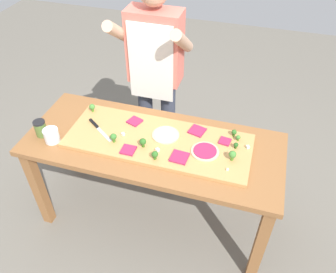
# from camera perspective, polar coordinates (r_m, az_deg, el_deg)

# --- Properties ---
(ground_plane) EXTENTS (8.00, 8.00, 0.00)m
(ground_plane) POSITION_cam_1_polar(r_m,az_deg,el_deg) (2.88, -2.08, -12.81)
(ground_plane) COLOR #6B665B
(prep_table) EXTENTS (1.73, 0.71, 0.80)m
(prep_table) POSITION_cam_1_polar(r_m,az_deg,el_deg) (2.35, -2.48, -3.00)
(prep_table) COLOR brown
(prep_table) RESTS_ON ground
(cutting_board) EXTENTS (1.23, 0.47, 0.02)m
(cutting_board) POSITION_cam_1_polar(r_m,az_deg,el_deg) (2.27, -1.64, -0.72)
(cutting_board) COLOR tan
(cutting_board) RESTS_ON prep_table
(chefs_knife) EXTENTS (0.24, 0.18, 0.02)m
(chefs_knife) POSITION_cam_1_polar(r_m,az_deg,el_deg) (2.40, -11.81, 1.60)
(chefs_knife) COLOR #B7BABF
(chefs_knife) RESTS_ON cutting_board
(pizza_whole_beet_magenta) EXTENTS (0.18, 0.18, 0.02)m
(pizza_whole_beet_magenta) POSITION_cam_1_polar(r_m,az_deg,el_deg) (2.18, 6.22, -2.48)
(pizza_whole_beet_magenta) COLOR beige
(pizza_whole_beet_magenta) RESTS_ON cutting_board
(pizza_whole_white_garlic) EXTENTS (0.18, 0.18, 0.02)m
(pizza_whole_white_garlic) POSITION_cam_1_polar(r_m,az_deg,el_deg) (2.28, -0.40, 0.29)
(pizza_whole_white_garlic) COLOR beige
(pizza_whole_white_garlic) RESTS_ON cutting_board
(pizza_slice_far_left) EXTENTS (0.09, 0.09, 0.01)m
(pizza_slice_far_left) POSITION_cam_1_polar(r_m,az_deg,el_deg) (2.19, -6.68, -2.25)
(pizza_slice_far_left) COLOR #9E234C
(pizza_slice_far_left) RESTS_ON cutting_board
(pizza_slice_far_right) EXTENTS (0.08, 0.08, 0.01)m
(pizza_slice_far_right) POSITION_cam_1_polar(r_m,az_deg,el_deg) (2.27, 9.53, -0.79)
(pizza_slice_far_right) COLOR #9E234C
(pizza_slice_far_right) RESTS_ON cutting_board
(pizza_slice_center) EXTENTS (0.12, 0.12, 0.01)m
(pizza_slice_center) POSITION_cam_1_polar(r_m,az_deg,el_deg) (2.33, 4.92, 0.97)
(pizza_slice_center) COLOR #9E234C
(pizza_slice_center) RESTS_ON cutting_board
(pizza_slice_near_right) EXTENTS (0.11, 0.11, 0.01)m
(pizza_slice_near_right) POSITION_cam_1_polar(r_m,az_deg,el_deg) (2.13, 1.93, -3.48)
(pizza_slice_near_right) COLOR #9E234C
(pizza_slice_near_right) RESTS_ON cutting_board
(pizza_slice_near_left) EXTENTS (0.11, 0.11, 0.01)m
(pizza_slice_near_left) POSITION_cam_1_polar(r_m,az_deg,el_deg) (2.41, -5.60, 2.56)
(pizza_slice_near_left) COLOR #9E234C
(pizza_slice_near_left) RESTS_ON cutting_board
(broccoli_floret_back_right) EXTENTS (0.04, 0.04, 0.06)m
(broccoli_floret_back_right) POSITION_cam_1_polar(r_m,az_deg,el_deg) (2.19, -4.23, -0.92)
(broccoli_floret_back_right) COLOR #366618
(broccoli_floret_back_right) RESTS_ON cutting_board
(broccoli_floret_back_left) EXTENTS (0.03, 0.03, 0.05)m
(broccoli_floret_back_left) POSITION_cam_1_polar(r_m,az_deg,el_deg) (2.31, 11.02, 0.69)
(broccoli_floret_back_left) COLOR #366618
(broccoli_floret_back_left) RESTS_ON cutting_board
(broccoli_floret_front_right) EXTENTS (0.04, 0.04, 0.06)m
(broccoli_floret_front_right) POSITION_cam_1_polar(r_m,az_deg,el_deg) (2.54, -12.61, 4.83)
(broccoli_floret_front_right) COLOR #487A23
(broccoli_floret_front_right) RESTS_ON cutting_board
(broccoli_floret_center_right) EXTENTS (0.03, 0.03, 0.04)m
(broccoli_floret_center_right) POSITION_cam_1_polar(r_m,az_deg,el_deg) (2.28, 11.69, -0.17)
(broccoli_floret_center_right) COLOR #487A23
(broccoli_floret_center_right) RESTS_ON cutting_board
(broccoli_floret_center_left) EXTENTS (0.05, 0.05, 0.07)m
(broccoli_floret_center_left) POSITION_cam_1_polar(r_m,az_deg,el_deg) (2.13, 10.77, -3.03)
(broccoli_floret_center_left) COLOR #487A23
(broccoli_floret_center_left) RESTS_ON cutting_board
(broccoli_floret_front_mid) EXTENTS (0.04, 0.04, 0.07)m
(broccoli_floret_front_mid) POSITION_cam_1_polar(r_m,az_deg,el_deg) (2.25, -9.13, -0.09)
(broccoli_floret_front_mid) COLOR #3F7220
(broccoli_floret_front_mid) RESTS_ON cutting_board
(broccoli_floret_back_mid) EXTENTS (0.04, 0.04, 0.06)m
(broccoli_floret_back_mid) POSITION_cam_1_polar(r_m,az_deg,el_deg) (2.10, -2.22, -3.06)
(broccoli_floret_back_mid) COLOR #366618
(broccoli_floret_back_mid) RESTS_ON cutting_board
(broccoli_floret_front_left) EXTENTS (0.03, 0.03, 0.05)m
(broccoli_floret_front_left) POSITION_cam_1_polar(r_m,az_deg,el_deg) (2.22, 11.33, -1.42)
(broccoli_floret_front_left) COLOR #2C5915
(broccoli_floret_front_left) RESTS_ON cutting_board
(cheese_crumble_a) EXTENTS (0.03, 0.03, 0.02)m
(cheese_crumble_a) POSITION_cam_1_polar(r_m,az_deg,el_deg) (2.25, 13.23, -1.73)
(cheese_crumble_a) COLOR silver
(cheese_crumble_a) RESTS_ON cutting_board
(cheese_crumble_b) EXTENTS (0.01, 0.01, 0.01)m
(cheese_crumble_b) POSITION_cam_1_polar(r_m,az_deg,el_deg) (2.09, 9.95, -5.47)
(cheese_crumble_b) COLOR white
(cheese_crumble_b) RESTS_ON cutting_board
(cheese_crumble_c) EXTENTS (0.03, 0.03, 0.02)m
(cheese_crumble_c) POSITION_cam_1_polar(r_m,az_deg,el_deg) (2.17, -1.77, -2.26)
(cheese_crumble_c) COLOR white
(cheese_crumble_c) RESTS_ON cutting_board
(cheese_crumble_d) EXTENTS (0.03, 0.03, 0.02)m
(cheese_crumble_d) POSITION_cam_1_polar(r_m,az_deg,el_deg) (2.31, -7.54, 0.40)
(cheese_crumble_d) COLOR white
(cheese_crumble_d) RESTS_ON cutting_board
(flour_cup) EXTENTS (0.10, 0.10, 0.09)m
(flour_cup) POSITION_cam_1_polar(r_m,az_deg,el_deg) (2.39, -18.93, 0.07)
(flour_cup) COLOR white
(flour_cup) RESTS_ON prep_table
(sauce_jar) EXTENTS (0.08, 0.08, 0.12)m
(sauce_jar) POSITION_cam_1_polar(r_m,az_deg,el_deg) (2.45, -20.59, 1.31)
(sauce_jar) COLOR #517033
(sauce_jar) RESTS_ON prep_table
(cook_center) EXTENTS (0.54, 0.39, 1.67)m
(cook_center) POSITION_cam_1_polar(r_m,az_deg,el_deg) (2.66, -2.15, 11.32)
(cook_center) COLOR #333847
(cook_center) RESTS_ON ground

